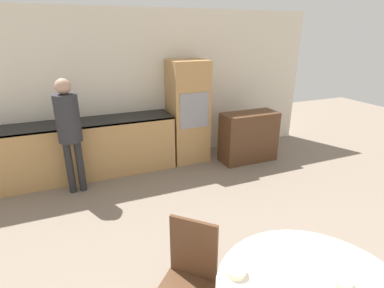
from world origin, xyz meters
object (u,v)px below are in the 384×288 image
person_standing (69,124)px  bowl_near (342,282)px  chair_far_left (189,274)px  cup (321,284)px  oven_unit (188,112)px  bowl_centre (236,271)px  sideboard (248,137)px

person_standing → bowl_near: bearing=-66.7°
chair_far_left → cup: chair_far_left is taller
oven_unit → person_standing: oven_unit is taller
cup → bowl_centre: bearing=142.2°
chair_far_left → person_standing: person_standing is taller
oven_unit → sideboard: oven_unit is taller
bowl_near → bowl_centre: size_ratio=0.95×
chair_far_left → bowl_near: (0.73, -0.69, 0.28)m
chair_far_left → cup: size_ratio=9.47×
cup → oven_unit: bearing=79.8°
chair_far_left → bowl_near: chair_far_left is taller
cup → chair_far_left: bearing=130.8°
oven_unit → bowl_near: (-0.54, -3.85, -0.09)m
oven_unit → sideboard: size_ratio=1.78×
cup → bowl_near: (0.16, -0.02, -0.02)m
sideboard → oven_unit: bearing=153.8°
oven_unit → bowl_centre: size_ratio=13.51×
cup → bowl_near: size_ratio=0.79×
oven_unit → bowl_near: size_ratio=14.19×
sideboard → cup: bearing=-116.6°
chair_far_left → person_standing: bearing=149.3°
person_standing → cup: 3.56m
sideboard → bowl_centre: sideboard is taller
chair_far_left → oven_unit: bearing=112.6°
person_standing → bowl_centre: bearing=-73.6°
sideboard → chair_far_left: chair_far_left is taller
person_standing → sideboard: bearing=0.4°
cup → bowl_centre: size_ratio=0.75×
chair_far_left → cup: 0.93m
cup → bowl_near: cup is taller
sideboard → cup: size_ratio=10.11×
chair_far_left → person_standing: 2.79m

